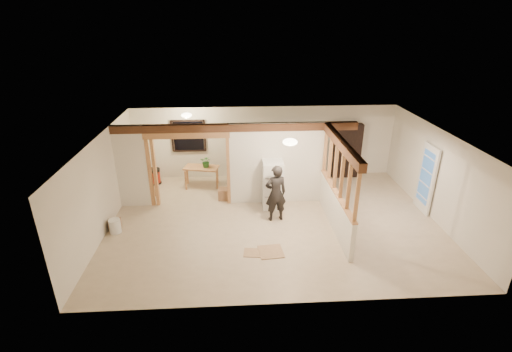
{
  "coord_description": "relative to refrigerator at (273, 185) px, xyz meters",
  "views": [
    {
      "loc": [
        -1.04,
        -8.99,
        5.29
      ],
      "look_at": [
        -0.47,
        0.4,
        1.21
      ],
      "focal_mm": 26.0,
      "sensor_mm": 36.0,
      "label": 1
    }
  ],
  "objects": [
    {
      "name": "wall_right",
      "position": [
        4.46,
        -0.85,
        0.53
      ],
      "size": [
        0.01,
        6.5,
        2.5
      ],
      "primitive_type": "cube",
      "color": "silver",
      "rests_on": "floor"
    },
    {
      "name": "box_front",
      "position": [
        -4.35,
        -1.01,
        -0.59
      ],
      "size": [
        0.38,
        0.33,
        0.26
      ],
      "primitive_type": "cube",
      "rotation": [
        0.0,
        0.0,
        0.25
      ],
      "color": "#996B4A",
      "rests_on": "floor"
    },
    {
      "name": "wall_left",
      "position": [
        -4.54,
        -0.85,
        0.53
      ],
      "size": [
        0.01,
        6.5,
        2.5
      ],
      "primitive_type": "cube",
      "color": "silver",
      "rests_on": "floor"
    },
    {
      "name": "hanging_bulb",
      "position": [
        -2.04,
        0.75,
        1.46
      ],
      "size": [
        0.07,
        0.07,
        0.07
      ],
      "primitive_type": "ellipsoid",
      "color": "#FFD88C",
      "rests_on": "ceiling"
    },
    {
      "name": "bookshelf",
      "position": [
        2.81,
        2.17,
        0.23
      ],
      "size": [
        0.96,
        0.32,
        1.92
      ],
      "primitive_type": "cube",
      "color": "black",
      "rests_on": "floor"
    },
    {
      "name": "woman",
      "position": [
        0.01,
        -0.77,
        0.09
      ],
      "size": [
        0.66,
        0.5,
        1.64
      ],
      "primitive_type": "imported",
      "rotation": [
        0.0,
        0.0,
        3.33
      ],
      "color": "black",
      "rests_on": "floor"
    },
    {
      "name": "floor_panel_far",
      "position": [
        -0.7,
        -2.35,
        -0.72
      ],
      "size": [
        0.51,
        0.43,
        0.01
      ],
      "primitive_type": "cube",
      "rotation": [
        0.0,
        0.0,
        -0.12
      ],
      "color": "tan",
      "rests_on": "floor"
    },
    {
      "name": "potted_plant",
      "position": [
        -2.03,
        1.56,
        0.17
      ],
      "size": [
        0.41,
        0.38,
        0.4
      ],
      "primitive_type": "imported",
      "rotation": [
        0.0,
        0.0,
        -0.21
      ],
      "color": "#36612B",
      "rests_on": "work_table"
    },
    {
      "name": "wall_front",
      "position": [
        -0.04,
        -4.1,
        0.53
      ],
      "size": [
        9.0,
        0.01,
        2.5
      ],
      "primitive_type": "cube",
      "color": "silver",
      "rests_on": "floor"
    },
    {
      "name": "partition_center",
      "position": [
        0.16,
        0.35,
        0.53
      ],
      "size": [
        2.8,
        0.12,
        2.5
      ],
      "primitive_type": "cube",
      "color": "silver",
      "rests_on": "floor"
    },
    {
      "name": "shop_vac",
      "position": [
        -3.83,
        1.91,
        -0.45
      ],
      "size": [
        0.48,
        0.48,
        0.55
      ],
      "primitive_type": "cylinder",
      "rotation": [
        0.0,
        0.0,
        -0.15
      ],
      "color": "#9B1B0A",
      "rests_on": "floor"
    },
    {
      "name": "header_beam_right",
      "position": [
        1.56,
        -1.25,
        1.66
      ],
      "size": [
        0.18,
        3.3,
        0.22
      ],
      "primitive_type": "cube",
      "color": "#54301C",
      "rests_on": "ceiling"
    },
    {
      "name": "stud_partition",
      "position": [
        1.56,
        -1.25,
        0.94
      ],
      "size": [
        0.14,
        3.2,
        1.32
      ],
      "primitive_type": "cube",
      "color": "tan",
      "rests_on": "pony_wall"
    },
    {
      "name": "header_beam_back",
      "position": [
        -1.04,
        0.35,
        1.66
      ],
      "size": [
        7.0,
        0.18,
        0.22
      ],
      "primitive_type": "cube",
      "color": "#54301C",
      "rests_on": "ceiling"
    },
    {
      "name": "box_util_b",
      "position": [
        -3.75,
        1.02,
        -0.6
      ],
      "size": [
        0.3,
        0.3,
        0.25
      ],
      "primitive_type": "cube",
      "rotation": [
        0.0,
        0.0,
        0.11
      ],
      "color": "#996B4A",
      "rests_on": "floor"
    },
    {
      "name": "window_back",
      "position": [
        -2.64,
        2.32,
        0.83
      ],
      "size": [
        1.12,
        0.1,
        1.1
      ],
      "primitive_type": "cube",
      "color": "black",
      "rests_on": "wall_back"
    },
    {
      "name": "wall_back",
      "position": [
        -0.04,
        2.4,
        0.53
      ],
      "size": [
        9.0,
        0.01,
        2.5
      ],
      "primitive_type": "cube",
      "color": "silver",
      "rests_on": "floor"
    },
    {
      "name": "box_util_a",
      "position": [
        -1.43,
        0.6,
        -0.55
      ],
      "size": [
        0.42,
        0.37,
        0.34
      ],
      "primitive_type": "cube",
      "rotation": [
        0.0,
        0.0,
        -0.06
      ],
      "color": "#996B4A",
      "rests_on": "floor"
    },
    {
      "name": "floor",
      "position": [
        -0.04,
        -0.85,
        -0.73
      ],
      "size": [
        9.0,
        6.5,
        0.01
      ],
      "primitive_type": "cube",
      "color": "beige",
      "rests_on": "ground"
    },
    {
      "name": "doorway_frame",
      "position": [
        -2.44,
        0.35,
        0.38
      ],
      "size": [
        2.46,
        0.14,
        2.2
      ],
      "primitive_type": "cube",
      "color": "tan",
      "rests_on": "floor"
    },
    {
      "name": "work_table",
      "position": [
        -2.21,
        1.6,
        -0.37
      ],
      "size": [
        1.2,
        0.77,
        0.7
      ],
      "primitive_type": "cube",
      "rotation": [
        0.0,
        0.0,
        -0.21
      ],
      "color": "tan",
      "rests_on": "floor"
    },
    {
      "name": "french_door",
      "position": [
        4.38,
        -0.45,
        0.28
      ],
      "size": [
        0.12,
        0.86,
        2.0
      ],
      "primitive_type": "cube",
      "color": "white",
      "rests_on": "floor"
    },
    {
      "name": "floor_panel_near",
      "position": [
        -0.27,
        -2.33,
        -0.71
      ],
      "size": [
        0.63,
        0.63,
        0.02
      ],
      "primitive_type": "cube",
      "rotation": [
        0.0,
        0.0,
        0.1
      ],
      "color": "tan",
      "rests_on": "floor"
    },
    {
      "name": "partition_left_stub",
      "position": [
        -4.09,
        0.35,
        0.53
      ],
      "size": [
        0.9,
        0.12,
        2.5
      ],
      "primitive_type": "cube",
      "color": "silver",
      "rests_on": "floor"
    },
    {
      "name": "bucket",
      "position": [
        -4.29,
        -1.19,
        -0.53
      ],
      "size": [
        0.31,
        0.31,
        0.38
      ],
      "primitive_type": "cylinder",
      "rotation": [
        0.0,
        0.0,
        -0.04
      ],
      "color": "white",
      "rests_on": "floor"
    },
    {
      "name": "refrigerator",
      "position": [
        0.0,
        0.0,
        0.0
      ],
      "size": [
        0.6,
        0.58,
        1.45
      ],
      "primitive_type": "cube",
      "color": "silver",
      "rests_on": "floor"
    },
    {
      "name": "ceiling_dome_util",
      "position": [
        -2.54,
        1.45,
        1.76
      ],
      "size": [
        0.32,
        0.32,
        0.14
      ],
      "primitive_type": "ellipsoid",
      "color": "#FFEABF",
      "rests_on": "ceiling"
    },
    {
      "name": "ceiling_dome_main",
      "position": [
        0.26,
        -1.35,
        1.76
      ],
      "size": [
        0.36,
        0.36,
        0.16
      ],
      "primitive_type": "ellipsoid",
      "color": "#FFEABF",
      "rests_on": "ceiling"
    },
    {
      "name": "pony_wall",
      "position": [
        1.56,
        -1.25,
        -0.22
      ],
      "size": [
        0.12,
        3.2,
        1.0
      ],
      "primitive_type": "cube",
      "color": "silver",
      "rests_on": "floor"
    },
    {
      "name": "ceiling",
      "position": [
        -0.04,
        -0.85,
        1.78
      ],
      "size": [
        9.0,
        6.5,
        0.01
      ],
      "primitive_type": "cube",
      "color": "white"
    }
  ]
}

